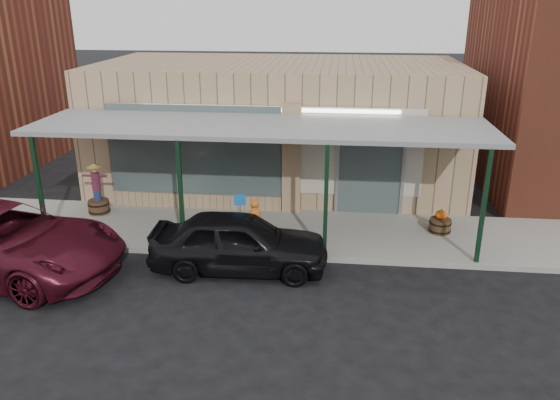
# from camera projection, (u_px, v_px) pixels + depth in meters

# --- Properties ---
(ground) EXTENTS (120.00, 120.00, 0.00)m
(ground) POSITION_uv_depth(u_px,v_px,m) (238.00, 300.00, 11.91)
(ground) COLOR black
(ground) RESTS_ON ground
(sidewalk) EXTENTS (40.00, 3.20, 0.15)m
(sidewalk) POSITION_uv_depth(u_px,v_px,m) (261.00, 231.00, 15.24)
(sidewalk) COLOR gray
(sidewalk) RESTS_ON ground
(storefront) EXTENTS (12.00, 6.25, 4.20)m
(storefront) POSITION_uv_depth(u_px,v_px,m) (279.00, 125.00, 18.80)
(storefront) COLOR tan
(storefront) RESTS_ON ground
(awning) EXTENTS (12.00, 3.00, 3.04)m
(awning) POSITION_uv_depth(u_px,v_px,m) (260.00, 128.00, 14.19)
(awning) COLOR slate
(awning) RESTS_ON ground
(block_buildings_near) EXTENTS (61.00, 8.00, 8.00)m
(block_buildings_near) POSITION_uv_depth(u_px,v_px,m) (340.00, 73.00, 18.99)
(block_buildings_near) COLOR brown
(block_buildings_near) RESTS_ON ground
(barrel_scarecrow) EXTENTS (0.95, 0.72, 1.57)m
(barrel_scarecrow) POSITION_uv_depth(u_px,v_px,m) (98.00, 196.00, 16.17)
(barrel_scarecrow) COLOR #523320
(barrel_scarecrow) RESTS_ON sidewalk
(barrel_pumpkin) EXTENTS (0.74, 0.74, 0.68)m
(barrel_pumpkin) POSITION_uv_depth(u_px,v_px,m) (440.00, 224.00, 14.91)
(barrel_pumpkin) COLOR #523320
(barrel_pumpkin) RESTS_ON sidewalk
(handicap_sign) EXTENTS (0.29, 0.09, 1.43)m
(handicap_sign) POSITION_uv_depth(u_px,v_px,m) (240.00, 213.00, 13.82)
(handicap_sign) COLOR gray
(handicap_sign) RESTS_ON sidewalk
(parked_sedan) EXTENTS (4.30, 1.97, 1.49)m
(parked_sedan) POSITION_uv_depth(u_px,v_px,m) (239.00, 242.00, 13.01)
(parked_sedan) COLOR black
(parked_sedan) RESTS_ON ground
(car_maroon) EXTENTS (6.27, 3.66, 1.64)m
(car_maroon) POSITION_uv_depth(u_px,v_px,m) (0.00, 241.00, 12.84)
(car_maroon) COLOR #4A0E1C
(car_maroon) RESTS_ON ground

